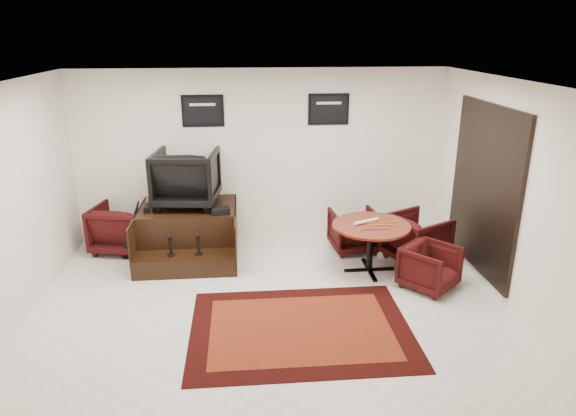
{
  "coord_description": "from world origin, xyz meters",
  "views": [
    {
      "loc": [
        -0.29,
        -5.72,
        3.34
      ],
      "look_at": [
        0.3,
        0.9,
        1.04
      ],
      "focal_mm": 32.0,
      "sensor_mm": 36.0,
      "label": 1
    }
  ],
  "objects_px": {
    "meeting_table": "(371,230)",
    "table_chair_back": "(354,228)",
    "shine_chair": "(186,175)",
    "armchair_side": "(121,225)",
    "shine_podium": "(189,233)",
    "table_chair_corner": "(430,265)",
    "table_chair_window": "(417,236)"
  },
  "relations": [
    {
      "from": "armchair_side",
      "to": "table_chair_window",
      "type": "bearing_deg",
      "value": -177.08
    },
    {
      "from": "shine_podium",
      "to": "table_chair_corner",
      "type": "height_order",
      "value": "shine_podium"
    },
    {
      "from": "shine_podium",
      "to": "meeting_table",
      "type": "relative_size",
      "value": 1.38
    },
    {
      "from": "shine_podium",
      "to": "table_chair_back",
      "type": "height_order",
      "value": "shine_podium"
    },
    {
      "from": "shine_podium",
      "to": "table_chair_window",
      "type": "distance_m",
      "value": 3.51
    },
    {
      "from": "armchair_side",
      "to": "shine_chair",
      "type": "bearing_deg",
      "value": -172.91
    },
    {
      "from": "shine_chair",
      "to": "table_chair_back",
      "type": "distance_m",
      "value": 2.76
    },
    {
      "from": "shine_chair",
      "to": "armchair_side",
      "type": "xyz_separation_m",
      "value": [
        -1.09,
        0.11,
        -0.83
      ]
    },
    {
      "from": "shine_podium",
      "to": "table_chair_window",
      "type": "relative_size",
      "value": 1.9
    },
    {
      "from": "armchair_side",
      "to": "table_chair_back",
      "type": "xyz_separation_m",
      "value": [
        3.69,
        -0.32,
        -0.06
      ]
    },
    {
      "from": "meeting_table",
      "to": "table_chair_back",
      "type": "distance_m",
      "value": 0.84
    },
    {
      "from": "table_chair_window",
      "to": "armchair_side",
      "type": "bearing_deg",
      "value": 52.86
    },
    {
      "from": "table_chair_back",
      "to": "shine_chair",
      "type": "bearing_deg",
      "value": -9.8
    },
    {
      "from": "shine_podium",
      "to": "meeting_table",
      "type": "bearing_deg",
      "value": -17.57
    },
    {
      "from": "shine_podium",
      "to": "table_chair_window",
      "type": "height_order",
      "value": "table_chair_window"
    },
    {
      "from": "shine_podium",
      "to": "table_chair_back",
      "type": "distance_m",
      "value": 2.6
    },
    {
      "from": "meeting_table",
      "to": "table_chair_window",
      "type": "xyz_separation_m",
      "value": [
        0.8,
        0.31,
        -0.23
      ]
    },
    {
      "from": "armchair_side",
      "to": "meeting_table",
      "type": "relative_size",
      "value": 0.75
    },
    {
      "from": "meeting_table",
      "to": "table_chair_back",
      "type": "bearing_deg",
      "value": 95.27
    },
    {
      "from": "armchair_side",
      "to": "table_chair_corner",
      "type": "height_order",
      "value": "armchair_side"
    },
    {
      "from": "shine_chair",
      "to": "table_chair_back",
      "type": "height_order",
      "value": "shine_chair"
    },
    {
      "from": "armchair_side",
      "to": "meeting_table",
      "type": "bearing_deg",
      "value": 176.49
    },
    {
      "from": "shine_chair",
      "to": "table_chair_corner",
      "type": "xyz_separation_m",
      "value": [
        3.36,
        -1.58,
        -0.91
      ]
    },
    {
      "from": "meeting_table",
      "to": "table_chair_window",
      "type": "bearing_deg",
      "value": 21.01
    },
    {
      "from": "shine_chair",
      "to": "meeting_table",
      "type": "bearing_deg",
      "value": 165.77
    },
    {
      "from": "meeting_table",
      "to": "shine_podium",
      "type": "bearing_deg",
      "value": 162.43
    },
    {
      "from": "shine_podium",
      "to": "table_chair_back",
      "type": "bearing_deg",
      "value": -1.21
    },
    {
      "from": "table_chair_corner",
      "to": "meeting_table",
      "type": "bearing_deg",
      "value": 97.76
    },
    {
      "from": "table_chair_corner",
      "to": "table_chair_window",
      "type": "bearing_deg",
      "value": 41.27
    },
    {
      "from": "table_chair_back",
      "to": "table_chair_corner",
      "type": "bearing_deg",
      "value": 113.5
    },
    {
      "from": "shine_podium",
      "to": "table_chair_corner",
      "type": "relative_size",
      "value": 2.28
    },
    {
      "from": "shine_podium",
      "to": "table_chair_window",
      "type": "bearing_deg",
      "value": -8.86
    }
  ]
}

